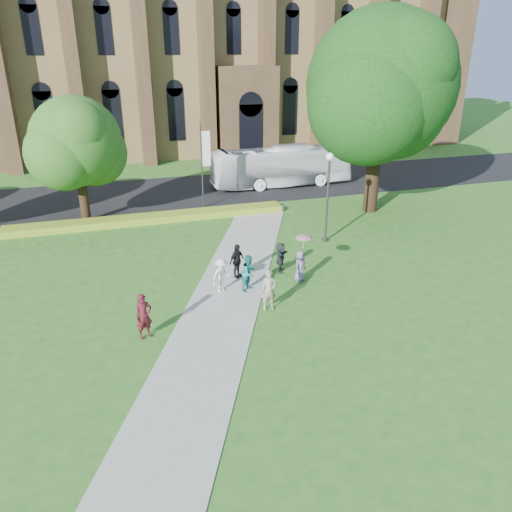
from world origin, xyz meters
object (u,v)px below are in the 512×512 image
object	(u,v)px
tour_coach	(281,166)
pedestrian_0	(144,316)
streetlamp	(328,187)
large_tree	(381,86)

from	to	relation	value
tour_coach	pedestrian_0	size ratio (longest dim) A/B	6.18
streetlamp	pedestrian_0	distance (m)	13.87
pedestrian_0	tour_coach	bearing A→B (deg)	38.36
large_tree	tour_coach	xyz separation A→B (m)	(-3.57, 8.37, -6.74)
large_tree	pedestrian_0	bearing A→B (deg)	-144.11
streetlamp	large_tree	distance (m)	8.73
streetlamp	large_tree	size ratio (longest dim) A/B	0.40
large_tree	streetlamp	bearing A→B (deg)	-140.71
pedestrian_0	streetlamp	bearing A→B (deg)	15.31
streetlamp	pedestrian_0	bearing A→B (deg)	-145.88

